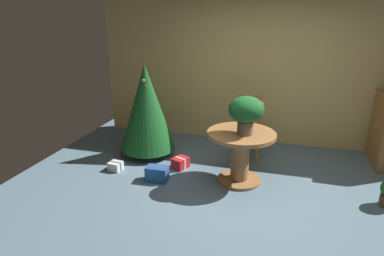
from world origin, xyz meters
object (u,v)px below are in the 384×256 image
gift_box_red (180,163)px  gift_box_blue (157,174)px  round_dining_table (240,150)px  wooden_chair_far (249,124)px  gift_box_cream (115,166)px  flower_vase (246,111)px  holiday_tree (146,108)px

gift_box_red → gift_box_blue: bearing=-111.5°
round_dining_table → wooden_chair_far: wooden_chair_far is taller
gift_box_cream → gift_box_blue: gift_box_blue is taller
flower_vase → holiday_tree: bearing=160.5°
round_dining_table → gift_box_red: size_ratio=3.19×
round_dining_table → holiday_tree: size_ratio=0.61×
wooden_chair_far → gift_box_red: size_ratio=3.45×
holiday_tree → gift_box_cream: size_ratio=7.29×
round_dining_table → gift_box_red: 1.00m
round_dining_table → holiday_tree: bearing=161.8°
holiday_tree → gift_box_cream: bearing=-109.0°
wooden_chair_far → gift_box_blue: 1.71m
gift_box_cream → gift_box_red: size_ratio=0.71×
gift_box_red → gift_box_blue: size_ratio=0.94×
wooden_chair_far → holiday_tree: (-1.59, -0.40, 0.26)m
holiday_tree → gift_box_red: bearing=-27.5°
wooden_chair_far → gift_box_blue: size_ratio=3.24×
flower_vase → gift_box_red: 1.38m
flower_vase → gift_box_blue: bearing=-167.9°
holiday_tree → wooden_chair_far: bearing=14.3°
round_dining_table → gift_box_blue: bearing=-164.5°
round_dining_table → gift_box_blue: 1.20m
wooden_chair_far → holiday_tree: holiday_tree is taller
gift_box_red → round_dining_table: bearing=-10.7°
round_dining_table → gift_box_cream: size_ratio=4.47×
flower_vase → wooden_chair_far: flower_vase is taller
holiday_tree → round_dining_table: bearing=-18.2°
gift_box_red → gift_box_blue: 0.51m
holiday_tree → gift_box_red: size_ratio=5.20×
wooden_chair_far → holiday_tree: bearing=-165.7°
gift_box_cream → gift_box_blue: (0.72, -0.14, 0.04)m
round_dining_table → gift_box_red: (-0.91, 0.17, -0.38)m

